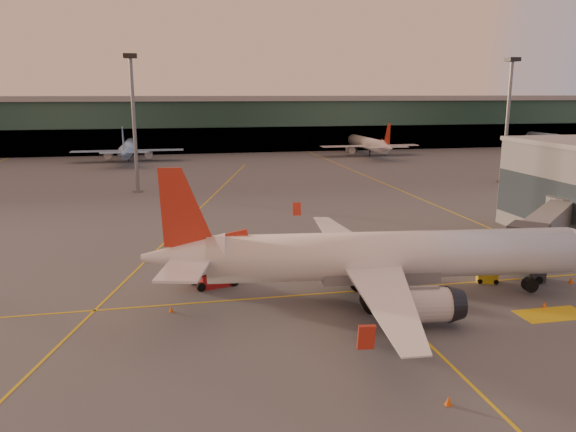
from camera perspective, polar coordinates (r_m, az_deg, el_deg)
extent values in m
plane|color=#4C4F54|center=(49.40, 5.11, -9.83)|extent=(600.00, 600.00, 0.00)
cube|color=gold|center=(53.87, 3.56, -7.87)|extent=(80.00, 0.25, 0.01)
cube|color=gold|center=(90.68, -9.32, 0.40)|extent=(31.30, 115.98, 0.01)
cube|color=gold|center=(123.16, 9.05, 3.57)|extent=(0.25, 160.00, 0.01)
cube|color=gold|center=(44.35, 14.57, -12.89)|extent=(0.25, 30.00, 0.01)
cube|color=gold|center=(54.04, 25.26, -9.02)|extent=(6.00, 3.00, 0.01)
cube|color=#19382D|center=(186.47, -7.74, 9.06)|extent=(400.00, 18.00, 16.00)
cube|color=gray|center=(186.17, -7.82, 11.76)|extent=(400.00, 20.00, 1.60)
cube|color=black|center=(178.29, -7.50, 7.62)|extent=(400.00, 1.00, 8.00)
cube|color=#2D3D47|center=(78.52, 24.85, 1.25)|extent=(0.30, 21.60, 6.00)
cylinder|color=slate|center=(110.03, -15.35, 8.79)|extent=(0.70, 0.70, 25.00)
cube|color=black|center=(110.04, -15.74, 15.40)|extent=(2.40, 2.40, 0.80)
cube|color=slate|center=(111.39, -14.99, 2.50)|extent=(1.60, 1.60, 0.50)
cylinder|color=slate|center=(126.13, 21.38, 8.80)|extent=(0.70, 0.70, 25.00)
cube|color=black|center=(126.14, 21.85, 14.55)|extent=(2.40, 2.40, 0.80)
cube|color=slate|center=(127.32, 20.95, 3.30)|extent=(1.60, 1.60, 0.50)
cylinder|color=white|center=(51.90, 10.54, -3.88)|extent=(33.61, 7.98, 4.28)
sphere|color=white|center=(58.65, 26.43, -3.10)|extent=(4.19, 4.19, 4.19)
cone|color=white|center=(50.08, -10.55, -4.10)|extent=(7.73, 4.86, 4.07)
cube|color=white|center=(46.53, -10.44, -5.25)|extent=(5.07, 7.55, 0.21)
cylinder|color=silver|center=(47.02, 13.57, -8.80)|extent=(4.76, 3.26, 2.78)
cylinder|color=black|center=(49.79, 8.54, -8.55)|extent=(2.08, 1.70, 1.93)
cylinder|color=black|center=(49.58, 8.56, -7.91)|extent=(0.39, 0.39, 1.18)
cube|color=white|center=(53.53, -9.78, -2.88)|extent=(3.65, 7.00, 0.21)
cylinder|color=silver|center=(58.78, 9.50, -4.29)|extent=(4.76, 3.26, 2.78)
cylinder|color=black|center=(54.88, 7.15, -6.49)|extent=(2.08, 1.70, 1.93)
cylinder|color=black|center=(54.69, 7.16, -5.91)|extent=(0.39, 0.39, 1.18)
cube|color=slate|center=(51.99, 9.18, -5.41)|extent=(10.89, 4.58, 1.71)
cylinder|color=black|center=(57.95, 23.36, -6.42)|extent=(1.44, 1.00, 1.35)
cube|color=slate|center=(68.25, 24.89, -0.65)|extent=(15.98, 15.04, 2.70)
cube|color=#2D3035|center=(59.74, 23.17, -2.24)|extent=(4.80, 4.80, 3.00)
cube|color=#2D3035|center=(62.17, 23.57, -4.96)|extent=(1.60, 2.40, 2.40)
cylinder|color=black|center=(61.56, 24.09, -5.96)|extent=(0.80, 0.40, 0.80)
cylinder|color=black|center=(63.25, 22.94, -5.37)|extent=(0.80, 0.40, 0.80)
cylinder|color=slate|center=(68.91, 24.67, -3.04)|extent=(0.50, 0.50, 3.28)
cylinder|color=slate|center=(77.61, 26.25, 0.68)|extent=(4.40, 4.40, 3.00)
cylinder|color=slate|center=(78.20, 26.05, -1.43)|extent=(2.40, 2.40, 3.28)
cube|color=#A41719|center=(56.27, -7.55, -6.29)|extent=(3.53, 3.01, 1.42)
cube|color=silver|center=(55.51, -7.89, -4.16)|extent=(5.93, 3.76, 2.65)
cylinder|color=black|center=(54.82, -8.82, -7.16)|extent=(0.91, 0.55, 0.85)
cylinder|color=black|center=(55.93, -5.49, -6.67)|extent=(0.91, 0.55, 0.85)
cube|color=gold|center=(60.08, 19.57, -5.84)|extent=(2.21, 1.71, 1.16)
cylinder|color=black|center=(59.56, 18.92, -6.29)|extent=(0.54, 0.38, 0.49)
cylinder|color=black|center=(59.92, 20.37, -6.29)|extent=(0.54, 0.38, 0.49)
cube|color=black|center=(71.70, 21.35, -3.01)|extent=(4.36, 3.28, 1.26)
cube|color=gold|center=(71.49, 21.41, -2.35)|extent=(2.13, 2.27, 1.03)
cylinder|color=black|center=(70.17, 21.26, -3.53)|extent=(0.87, 0.60, 0.80)
cylinder|color=black|center=(72.34, 22.57, -3.17)|extent=(0.87, 0.60, 0.80)
cone|color=#E0570B|center=(63.20, 26.80, -5.84)|extent=(0.49, 0.49, 0.63)
cube|color=#E0570B|center=(63.28, 26.78, -6.09)|extent=(0.43, 0.43, 0.03)
cone|color=#E0570B|center=(50.44, -11.78, -9.26)|extent=(0.40, 0.40, 0.51)
cube|color=#E0570B|center=(50.53, -11.77, -9.52)|extent=(0.35, 0.35, 0.03)
cone|color=#E0570B|center=(37.35, 16.00, -17.58)|extent=(0.47, 0.47, 0.59)
cube|color=#E0570B|center=(37.49, 15.97, -17.95)|extent=(0.40, 0.40, 0.03)
cone|color=#E0570B|center=(69.19, 4.13, -3.03)|extent=(0.41, 0.41, 0.53)
cube|color=#E0570B|center=(69.25, 4.13, -3.22)|extent=(0.36, 0.36, 0.03)
cone|color=#E0570B|center=(55.31, 24.62, -8.19)|extent=(0.42, 0.42, 0.53)
cube|color=#E0570B|center=(55.39, 24.59, -8.43)|extent=(0.36, 0.36, 0.03)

